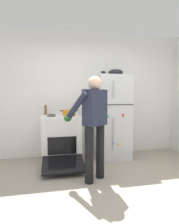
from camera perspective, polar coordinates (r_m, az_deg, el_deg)
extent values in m
plane|color=#9E9384|center=(2.67, 7.36, -24.27)|extent=(8.00, 8.00, 0.00)
cube|color=white|center=(4.23, -1.29, 5.40)|extent=(6.00, 0.10, 2.70)
cube|color=silver|center=(4.01, 6.74, -1.52)|extent=(0.68, 0.68, 1.73)
cube|color=black|center=(3.67, 8.51, 2.23)|extent=(0.67, 0.01, 0.01)
cylinder|color=#B7B7BC|center=(3.69, 7.28, -6.69)|extent=(0.02, 0.02, 0.63)
cylinder|color=#B7B7BC|center=(3.62, 7.41, 6.87)|extent=(0.02, 0.02, 0.32)
cube|color=red|center=(3.72, 10.16, -0.99)|extent=(0.04, 0.01, 0.06)
cube|color=green|center=(3.62, 5.54, -1.36)|extent=(0.04, 0.01, 0.06)
cube|color=blue|center=(3.75, 7.28, -9.38)|extent=(0.04, 0.01, 0.06)
cube|color=yellow|center=(3.79, 8.87, -9.77)|extent=(0.04, 0.01, 0.06)
cube|color=white|center=(3.87, -8.62, -7.82)|extent=(0.76, 0.64, 0.92)
cube|color=black|center=(3.57, -8.29, -10.08)|extent=(0.53, 0.01, 0.33)
cylinder|color=black|center=(3.65, -11.43, -1.24)|extent=(0.17, 0.17, 0.01)
cylinder|color=black|center=(3.67, -5.73, -1.14)|extent=(0.17, 0.17, 0.01)
cylinder|color=black|center=(3.94, -11.48, -0.82)|extent=(0.17, 0.17, 0.01)
cylinder|color=black|center=(3.96, -6.19, -0.73)|extent=(0.17, 0.17, 0.01)
cylinder|color=silver|center=(3.47, -12.66, -2.61)|extent=(0.04, 0.03, 0.04)
cylinder|color=silver|center=(3.47, -9.85, -2.56)|extent=(0.04, 0.03, 0.04)
cylinder|color=silver|center=(3.48, -6.89, -2.51)|extent=(0.04, 0.03, 0.04)
cylinder|color=silver|center=(3.50, -4.11, -2.45)|extent=(0.04, 0.03, 0.04)
cube|color=black|center=(3.38, -7.91, -15.40)|extent=(0.72, 0.58, 0.14)
cylinder|color=black|center=(2.86, -0.12, -12.88)|extent=(0.13, 0.13, 0.86)
cylinder|color=black|center=(3.05, 3.25, -11.78)|extent=(0.13, 0.13, 0.86)
cube|color=#23283D|center=(2.83, 1.65, 1.37)|extent=(0.41, 0.37, 0.54)
sphere|color=beige|center=(2.83, 1.67, 8.75)|extent=(0.21, 0.21, 0.21)
sphere|color=#464646|center=(2.83, 1.67, 8.00)|extent=(0.15, 0.15, 0.15)
cylinder|color=#23283D|center=(2.82, -4.04, 1.77)|extent=(0.34, 0.42, 0.46)
cylinder|color=#23283D|center=(3.11, 1.30, 2.04)|extent=(0.34, 0.42, 0.46)
ellipsoid|color=#1E5123|center=(2.98, -6.63, -1.93)|extent=(0.12, 0.18, 0.10)
ellipsoid|color=#1E5123|center=(3.26, -1.32, -1.36)|extent=(0.12, 0.18, 0.10)
cylinder|color=orange|center=(3.76, -6.24, -0.16)|extent=(0.25, 0.25, 0.11)
cube|color=black|center=(3.74, -8.52, 0.37)|extent=(0.05, 0.03, 0.02)
cube|color=black|center=(3.77, -3.98, 0.44)|extent=(0.05, 0.03, 0.02)
cylinder|color=black|center=(4.01, 4.14, 11.56)|extent=(0.08, 0.08, 0.10)
torus|color=black|center=(4.03, 4.76, 11.60)|extent=(0.06, 0.01, 0.06)
cylinder|color=brown|center=(3.99, -13.20, 0.63)|extent=(0.05, 0.05, 0.19)
ellipsoid|color=black|center=(4.05, 7.96, 11.78)|extent=(0.31, 0.31, 0.14)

